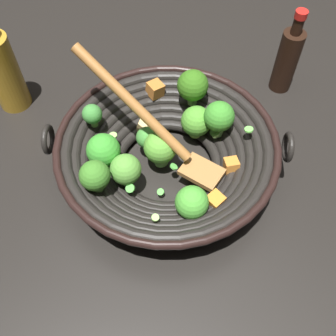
{
  "coord_description": "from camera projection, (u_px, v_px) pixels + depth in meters",
  "views": [
    {
      "loc": [
        -0.33,
        -0.27,
        0.62
      ],
      "look_at": [
        -0.01,
        -0.01,
        0.03
      ],
      "focal_mm": 42.19,
      "sensor_mm": 36.0,
      "label": 1
    }
  ],
  "objects": [
    {
      "name": "ground_plane",
      "position": [
        167.0,
        169.0,
        0.75
      ],
      "size": [
        4.0,
        4.0,
        0.0
      ],
      "primitive_type": "plane",
      "color": "black"
    },
    {
      "name": "wok",
      "position": [
        167.0,
        151.0,
        0.7
      ],
      "size": [
        0.4,
        0.4,
        0.21
      ],
      "color": "black",
      "rests_on": "ground"
    },
    {
      "name": "soy_sauce_bottle",
      "position": [
        287.0,
        59.0,
        0.81
      ],
      "size": [
        0.05,
        0.05,
        0.19
      ],
      "color": "black",
      "rests_on": "ground"
    },
    {
      "name": "cooking_oil_bottle",
      "position": [
        2.0,
        70.0,
        0.77
      ],
      "size": [
        0.07,
        0.07,
        0.22
      ],
      "color": "#AD7F23",
      "rests_on": "ground"
    }
  ]
}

